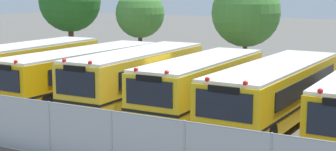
{
  "coord_description": "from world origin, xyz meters",
  "views": [
    {
      "loc": [
        11.65,
        -20.65,
        5.59
      ],
      "look_at": [
        -0.03,
        0.0,
        1.6
      ],
      "focal_mm": 54.76,
      "sensor_mm": 36.0,
      "label": 1
    }
  ],
  "objects_px": {
    "school_bus_2": "(138,75)",
    "tree_1": "(140,14)",
    "school_bus_0": "(30,65)",
    "tree_2": "(247,12)",
    "tree_0": "(70,2)",
    "traffic_cone": "(114,142)",
    "school_bus_4": "(276,90)",
    "school_bus_1": "(83,71)",
    "school_bus_3": "(202,83)"
  },
  "relations": [
    {
      "from": "school_bus_2",
      "to": "tree_1",
      "type": "height_order",
      "value": "tree_1"
    },
    {
      "from": "school_bus_0",
      "to": "tree_2",
      "type": "bearing_deg",
      "value": -129.79
    },
    {
      "from": "tree_1",
      "to": "tree_2",
      "type": "bearing_deg",
      "value": 1.91
    },
    {
      "from": "tree_0",
      "to": "traffic_cone",
      "type": "height_order",
      "value": "tree_0"
    },
    {
      "from": "school_bus_0",
      "to": "school_bus_4",
      "type": "bearing_deg",
      "value": 178.67
    },
    {
      "from": "school_bus_4",
      "to": "tree_1",
      "type": "bearing_deg",
      "value": -36.19
    },
    {
      "from": "school_bus_1",
      "to": "tree_0",
      "type": "bearing_deg",
      "value": -46.2
    },
    {
      "from": "tree_1",
      "to": "traffic_cone",
      "type": "xyz_separation_m",
      "value": [
        9.81,
        -17.05,
        -3.56
      ]
    },
    {
      "from": "school_bus_2",
      "to": "school_bus_3",
      "type": "bearing_deg",
      "value": 179.74
    },
    {
      "from": "school_bus_1",
      "to": "tree_1",
      "type": "height_order",
      "value": "tree_1"
    },
    {
      "from": "school_bus_2",
      "to": "tree_0",
      "type": "height_order",
      "value": "tree_0"
    },
    {
      "from": "school_bus_2",
      "to": "tree_2",
      "type": "height_order",
      "value": "tree_2"
    },
    {
      "from": "school_bus_4",
      "to": "tree_0",
      "type": "height_order",
      "value": "tree_0"
    },
    {
      "from": "school_bus_0",
      "to": "school_bus_4",
      "type": "height_order",
      "value": "school_bus_0"
    },
    {
      "from": "school_bus_0",
      "to": "tree_2",
      "type": "height_order",
      "value": "tree_2"
    },
    {
      "from": "school_bus_0",
      "to": "school_bus_2",
      "type": "xyz_separation_m",
      "value": [
        7.17,
        -0.05,
        0.02
      ]
    },
    {
      "from": "school_bus_4",
      "to": "tree_1",
      "type": "distance_m",
      "value": 17.41
    },
    {
      "from": "school_bus_1",
      "to": "school_bus_2",
      "type": "xyz_separation_m",
      "value": [
        3.5,
        -0.13,
        0.08
      ]
    },
    {
      "from": "tree_0",
      "to": "tree_1",
      "type": "relative_size",
      "value": 1.25
    },
    {
      "from": "school_bus_2",
      "to": "tree_0",
      "type": "xyz_separation_m",
      "value": [
        -12.53,
        10.0,
        3.2
      ]
    },
    {
      "from": "school_bus_0",
      "to": "school_bus_2",
      "type": "bearing_deg",
      "value": 178.36
    },
    {
      "from": "school_bus_1",
      "to": "school_bus_3",
      "type": "height_order",
      "value": "school_bus_3"
    },
    {
      "from": "school_bus_3",
      "to": "traffic_cone",
      "type": "distance_m",
      "value": 6.56
    },
    {
      "from": "school_bus_3",
      "to": "tree_2",
      "type": "xyz_separation_m",
      "value": [
        -2.0,
        10.87,
        2.75
      ]
    },
    {
      "from": "school_bus_2",
      "to": "traffic_cone",
      "type": "height_order",
      "value": "school_bus_2"
    },
    {
      "from": "school_bus_1",
      "to": "tree_0",
      "type": "height_order",
      "value": "tree_0"
    },
    {
      "from": "school_bus_0",
      "to": "tree_0",
      "type": "height_order",
      "value": "tree_0"
    },
    {
      "from": "tree_1",
      "to": "school_bus_0",
      "type": "bearing_deg",
      "value": -92.74
    },
    {
      "from": "school_bus_2",
      "to": "tree_0",
      "type": "distance_m",
      "value": 16.34
    },
    {
      "from": "school_bus_0",
      "to": "traffic_cone",
      "type": "relative_size",
      "value": 17.39
    },
    {
      "from": "school_bus_1",
      "to": "tree_1",
      "type": "distance_m",
      "value": 11.24
    },
    {
      "from": "school_bus_4",
      "to": "school_bus_2",
      "type": "bearing_deg",
      "value": 1.98
    },
    {
      "from": "school_bus_3",
      "to": "tree_1",
      "type": "relative_size",
      "value": 1.67
    },
    {
      "from": "traffic_cone",
      "to": "school_bus_3",
      "type": "bearing_deg",
      "value": 87.2
    },
    {
      "from": "school_bus_1",
      "to": "school_bus_4",
      "type": "relative_size",
      "value": 1.02
    },
    {
      "from": "school_bus_3",
      "to": "school_bus_4",
      "type": "relative_size",
      "value": 0.88
    },
    {
      "from": "tree_1",
      "to": "school_bus_3",
      "type": "bearing_deg",
      "value": -46.3
    },
    {
      "from": "school_bus_1",
      "to": "tree_2",
      "type": "bearing_deg",
      "value": -113.37
    },
    {
      "from": "school_bus_1",
      "to": "tree_0",
      "type": "distance_m",
      "value": 13.78
    },
    {
      "from": "tree_0",
      "to": "traffic_cone",
      "type": "distance_m",
      "value": 23.12
    },
    {
      "from": "school_bus_2",
      "to": "school_bus_3",
      "type": "distance_m",
      "value": 3.46
    },
    {
      "from": "school_bus_2",
      "to": "tree_1",
      "type": "bearing_deg",
      "value": -58.65
    },
    {
      "from": "school_bus_1",
      "to": "traffic_cone",
      "type": "relative_size",
      "value": 19.69
    },
    {
      "from": "school_bus_4",
      "to": "tree_0",
      "type": "distance_m",
      "value": 22.11
    },
    {
      "from": "school_bus_0",
      "to": "school_bus_3",
      "type": "bearing_deg",
      "value": 178.64
    },
    {
      "from": "school_bus_1",
      "to": "tree_1",
      "type": "xyz_separation_m",
      "value": [
        -3.17,
        10.5,
        2.45
      ]
    },
    {
      "from": "school_bus_0",
      "to": "school_bus_3",
      "type": "relative_size",
      "value": 1.02
    },
    {
      "from": "tree_2",
      "to": "school_bus_3",
      "type": "bearing_deg",
      "value": -79.59
    },
    {
      "from": "school_bus_0",
      "to": "tree_0",
      "type": "bearing_deg",
      "value": -63.01
    },
    {
      "from": "school_bus_2",
      "to": "traffic_cone",
      "type": "distance_m",
      "value": 7.25
    }
  ]
}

